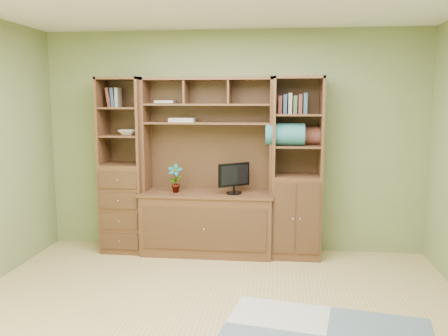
# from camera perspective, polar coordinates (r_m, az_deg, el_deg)

# --- Properties ---
(room) EXTENTS (4.60, 4.10, 2.64)m
(room) POSITION_cam_1_polar(r_m,az_deg,el_deg) (3.67, -1.98, 0.37)
(room) COLOR tan
(room) RESTS_ON ground
(center_hutch) EXTENTS (1.54, 0.53, 2.05)m
(center_hutch) POSITION_cam_1_polar(r_m,az_deg,el_deg) (5.44, -2.07, 0.08)
(center_hutch) COLOR #51301C
(center_hutch) RESTS_ON ground
(left_tower) EXTENTS (0.50, 0.45, 2.05)m
(left_tower) POSITION_cam_1_polar(r_m,az_deg,el_deg) (5.72, -11.97, 0.30)
(left_tower) COLOR #51301C
(left_tower) RESTS_ON ground
(right_tower) EXTENTS (0.55, 0.45, 2.05)m
(right_tower) POSITION_cam_1_polar(r_m,az_deg,el_deg) (5.43, 8.76, -0.04)
(right_tower) COLOR #51301C
(right_tower) RESTS_ON ground
(monitor) EXTENTS (0.43, 0.38, 0.49)m
(monitor) POSITION_cam_1_polar(r_m,az_deg,el_deg) (5.38, 1.21, -0.57)
(monitor) COLOR black
(monitor) RESTS_ON center_hutch
(orchid) EXTENTS (0.18, 0.12, 0.33)m
(orchid) POSITION_cam_1_polar(r_m,az_deg,el_deg) (5.50, -5.91, -1.24)
(orchid) COLOR #B9693E
(orchid) RESTS_ON center_hutch
(magazines) EXTENTS (0.29, 0.21, 0.04)m
(magazines) POSITION_cam_1_polar(r_m,az_deg,el_deg) (5.53, -5.02, 5.79)
(magazines) COLOR #AEA094
(magazines) RESTS_ON center_hutch
(bowl) EXTENTS (0.23, 0.23, 0.06)m
(bowl) POSITION_cam_1_polar(r_m,az_deg,el_deg) (5.66, -11.46, 4.24)
(bowl) COLOR white
(bowl) RESTS_ON left_tower
(blanket_teal) EXTENTS (0.43, 0.25, 0.25)m
(blanket_teal) POSITION_cam_1_polar(r_m,az_deg,el_deg) (5.33, 7.36, 4.05)
(blanket_teal) COLOR #276668
(blanket_teal) RESTS_ON right_tower
(blanket_red) EXTENTS (0.37, 0.20, 0.20)m
(blanket_red) POSITION_cam_1_polar(r_m,az_deg,el_deg) (5.47, 9.94, 3.87)
(blanket_red) COLOR brown
(blanket_red) RESTS_ON right_tower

